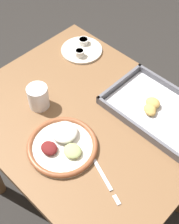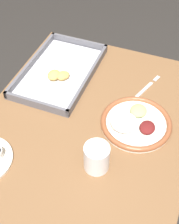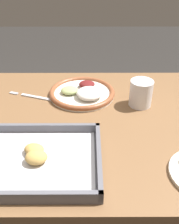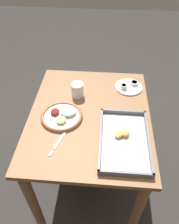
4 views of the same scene
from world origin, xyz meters
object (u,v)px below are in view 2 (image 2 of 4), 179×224
(dinner_plate, at_px, (135,122))
(fork, at_px, (142,92))
(drinking_cup, at_px, (97,157))
(baking_tray, at_px, (60,72))

(dinner_plate, xyz_separation_m, fork, (0.17, 0.02, -0.01))
(fork, relative_size, drinking_cup, 2.28)
(dinner_plate, height_order, drinking_cup, drinking_cup)
(fork, bearing_deg, dinner_plate, -154.00)
(dinner_plate, bearing_deg, fork, 6.47)
(baking_tray, bearing_deg, fork, -87.38)
(baking_tray, bearing_deg, drinking_cup, -140.70)
(fork, xyz_separation_m, baking_tray, (-0.02, 0.35, 0.01))
(drinking_cup, bearing_deg, baking_tray, 39.30)
(dinner_plate, xyz_separation_m, drinking_cup, (-0.21, 0.07, 0.03))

